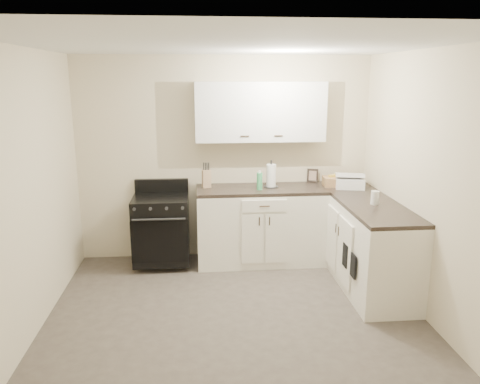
{
  "coord_description": "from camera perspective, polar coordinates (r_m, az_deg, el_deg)",
  "views": [
    {
      "loc": [
        -0.32,
        -3.95,
        2.25
      ],
      "look_at": [
        0.11,
        0.85,
        1.06
      ],
      "focal_mm": 35.0,
      "sensor_mm": 36.0,
      "label": 1
    }
  ],
  "objects": [
    {
      "name": "wicker_basket",
      "position": [
        5.87,
        11.74,
        1.28
      ],
      "size": [
        0.34,
        0.24,
        0.11
      ],
      "primitive_type": "cube",
      "rotation": [
        0.0,
        0.0,
        -0.05
      ],
      "color": "#A77F4E",
      "rests_on": "countertop_right"
    },
    {
      "name": "wall_back",
      "position": [
        5.84,
        -1.93,
        4.06
      ],
      "size": [
        3.6,
        0.0,
        3.6
      ],
      "primitive_type": "plane",
      "rotation": [
        1.57,
        0.0,
        0.0
      ],
      "color": "beige",
      "rests_on": "ground"
    },
    {
      "name": "wall_right",
      "position": [
        4.59,
        22.53,
        0.27
      ],
      "size": [
        0.0,
        3.6,
        3.6
      ],
      "primitive_type": "plane",
      "rotation": [
        1.57,
        0.0,
        -1.57
      ],
      "color": "beige",
      "rests_on": "ground"
    },
    {
      "name": "wall_front",
      "position": [
        2.39,
        3.16,
        -10.8
      ],
      "size": [
        3.6,
        0.0,
        3.6
      ],
      "primitive_type": "plane",
      "rotation": [
        -1.57,
        0.0,
        0.0
      ],
      "color": "beige",
      "rests_on": "ground"
    },
    {
      "name": "oven_mitt_far",
      "position": [
        5.02,
        12.72,
        -7.56
      ],
      "size": [
        0.02,
        0.14,
        0.25
      ],
      "primitive_type": "cube",
      "color": "black",
      "rests_on": "base_cabinets_right"
    },
    {
      "name": "base_cabinets_right",
      "position": [
        5.44,
        14.82,
        -5.89
      ],
      "size": [
        0.6,
        1.9,
        0.9
      ],
      "primitive_type": "cube",
      "color": "white",
      "rests_on": "floor"
    },
    {
      "name": "glass_jar",
      "position": [
        5.11,
        16.12,
        -0.66
      ],
      "size": [
        0.11,
        0.11,
        0.14
      ],
      "primitive_type": "cylinder",
      "rotation": [
        0.0,
        0.0,
        -0.3
      ],
      "color": "silver",
      "rests_on": "countertop_right"
    },
    {
      "name": "ceiling",
      "position": [
        3.97,
        -0.51,
        17.55
      ],
      "size": [
        3.6,
        3.6,
        0.0
      ],
      "primitive_type": "plane",
      "color": "white",
      "rests_on": "wall_back"
    },
    {
      "name": "picture_frame",
      "position": [
        6.01,
        8.83,
        2.0
      ],
      "size": [
        0.14,
        0.09,
        0.17
      ],
      "primitive_type": "cube",
      "rotation": [
        -0.14,
        0.0,
        -0.38
      ],
      "color": "black",
      "rests_on": "countertop_back"
    },
    {
      "name": "oven_mitt_near",
      "position": [
        4.8,
        13.65,
        -8.75
      ],
      "size": [
        0.02,
        0.14,
        0.24
      ],
      "primitive_type": "cube",
      "color": "black",
      "rests_on": "base_cabinets_right"
    },
    {
      "name": "soap_bottle",
      "position": [
        5.54,
        2.4,
        1.32
      ],
      "size": [
        0.08,
        0.08,
        0.2
      ],
      "primitive_type": "cylinder",
      "rotation": [
        0.0,
        0.0,
        -0.19
      ],
      "color": "#42AE66",
      "rests_on": "countertop_back"
    },
    {
      "name": "countertop_right",
      "position": [
        5.3,
        15.13,
        -1.1
      ],
      "size": [
        0.6,
        1.9,
        0.04
      ],
      "primitive_type": "cube",
      "color": "black",
      "rests_on": "base_cabinets_right"
    },
    {
      "name": "base_cabinets_back",
      "position": [
        5.78,
        2.52,
        -4.22
      ],
      "size": [
        1.55,
        0.6,
        0.9
      ],
      "primitive_type": "cube",
      "color": "white",
      "rests_on": "floor"
    },
    {
      "name": "upper_cabinets",
      "position": [
        5.66,
        2.47,
        9.76
      ],
      "size": [
        1.55,
        0.3,
        0.7
      ],
      "primitive_type": "cube",
      "color": "silver",
      "rests_on": "wall_back"
    },
    {
      "name": "countertop_back",
      "position": [
        5.66,
        2.57,
        0.31
      ],
      "size": [
        1.55,
        0.6,
        0.04
      ],
      "primitive_type": "cube",
      "color": "black",
      "rests_on": "base_cabinets_back"
    },
    {
      "name": "countertop_grill",
      "position": [
        5.82,
        13.21,
        1.15
      ],
      "size": [
        0.4,
        0.38,
        0.12
      ],
      "primitive_type": "cube",
      "rotation": [
        0.0,
        0.0,
        -0.23
      ],
      "color": "white",
      "rests_on": "countertop_right"
    },
    {
      "name": "wall_left",
      "position": [
        4.33,
        -24.96,
        -0.74
      ],
      "size": [
        0.0,
        3.6,
        3.6
      ],
      "primitive_type": "plane",
      "rotation": [
        1.57,
        0.0,
        1.57
      ],
      "color": "beige",
      "rests_on": "ground"
    },
    {
      "name": "stove",
      "position": [
        5.73,
        -9.55,
        -4.49
      ],
      "size": [
        0.66,
        0.56,
        0.8
      ],
      "primitive_type": "cube",
      "color": "black",
      "rests_on": "floor"
    },
    {
      "name": "knife_block",
      "position": [
        5.66,
        -4.11,
        1.63
      ],
      "size": [
        0.11,
        0.11,
        0.22
      ],
      "primitive_type": "cube",
      "rotation": [
        0.0,
        0.0,
        0.19
      ],
      "color": "tan",
      "rests_on": "countertop_back"
    },
    {
      "name": "floor",
      "position": [
        4.55,
        -0.44,
        -15.68
      ],
      "size": [
        3.6,
        3.6,
        0.0
      ],
      "primitive_type": "plane",
      "color": "#473F38",
      "rests_on": "ground"
    },
    {
      "name": "paper_towel",
      "position": [
        5.67,
        3.81,
        1.99
      ],
      "size": [
        0.12,
        0.12,
        0.28
      ],
      "primitive_type": "cylinder",
      "rotation": [
        0.0,
        0.0,
        0.08
      ],
      "color": "white",
      "rests_on": "countertop_back"
    }
  ]
}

